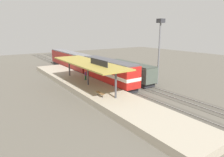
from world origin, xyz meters
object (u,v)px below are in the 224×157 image
passenger_carriage_single (70,60)px  light_mast (160,38)px  platform_bench (100,93)px  freight_car (130,72)px  person_waiting (86,75)px  locomotive (108,72)px

passenger_carriage_single → light_mast: 24.78m
platform_bench → light_mast: bearing=9.8°
freight_car → person_waiting: bearing=161.1°
light_mast → locomotive: bearing=148.8°
locomotive → person_waiting: 4.22m
light_mast → person_waiting: bearing=148.1°
passenger_carriage_single → light_mast: size_ratio=1.71×
passenger_carriage_single → freight_car: 19.02m
locomotive → person_waiting: size_ratio=8.44×
freight_car → light_mast: bearing=-53.1°
passenger_carriage_single → person_waiting: passenger_carriage_single is taller
locomotive → passenger_carriage_single: size_ratio=0.72×
light_mast → freight_car: bearing=126.9°
light_mast → platform_bench: bearing=-170.2°
freight_car → person_waiting: size_ratio=7.02×
platform_bench → light_mast: (13.80, 2.37, 7.05)m
person_waiting → freight_car: bearing=-18.9°
locomotive → freight_car: locomotive is taller
freight_car → person_waiting: (-8.08, 2.77, -0.12)m
platform_bench → person_waiting: bearing=75.0°
passenger_carriage_single → freight_car: bearing=-76.0°
freight_car → passenger_carriage_single: bearing=104.0°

